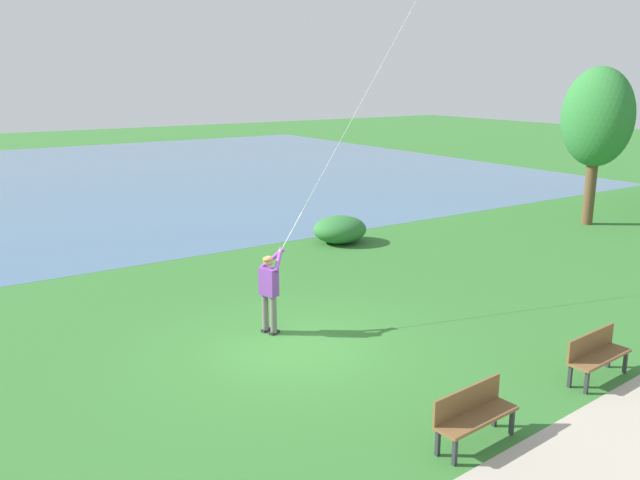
# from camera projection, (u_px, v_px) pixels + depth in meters

# --- Properties ---
(ground_plane) EXTENTS (120.00, 120.00, 0.00)m
(ground_plane) POSITION_uv_depth(u_px,v_px,m) (292.00, 347.00, 13.48)
(ground_plane) COLOR #33702D
(lake_water) EXTENTS (36.00, 44.00, 0.01)m
(lake_water) POSITION_uv_depth(u_px,v_px,m) (113.00, 177.00, 36.29)
(lake_water) COLOR #476B8E
(lake_water) RESTS_ON ground
(walkway_path) EXTENTS (5.01, 32.09, 0.02)m
(walkway_path) POSITION_uv_depth(u_px,v_px,m) (628.00, 456.00, 9.58)
(walkway_path) COLOR #ADA393
(walkway_path) RESTS_ON ground
(person_kite_flyer) EXTENTS (0.50, 0.63, 1.83)m
(person_kite_flyer) POSITION_uv_depth(u_px,v_px,m) (270.00, 287.00, 13.97)
(person_kite_flyer) COLOR #232328
(person_kite_flyer) RESTS_ON ground
(park_bench_near_walkway) EXTENTS (0.56, 1.53, 0.88)m
(park_bench_near_walkway) POSITION_uv_depth(u_px,v_px,m) (473.00, 412.00, 9.83)
(park_bench_near_walkway) COLOR brown
(park_bench_near_walkway) RESTS_ON ground
(park_bench_far_walkway) EXTENTS (0.56, 1.53, 0.88)m
(park_bench_far_walkway) POSITION_uv_depth(u_px,v_px,m) (596.00, 353.00, 11.94)
(park_bench_far_walkway) COLOR brown
(park_bench_far_walkway) RESTS_ON ground
(tree_lakeside_near) EXTENTS (2.69, 2.16, 5.77)m
(tree_lakeside_near) POSITION_uv_depth(u_px,v_px,m) (597.00, 118.00, 23.73)
(tree_lakeside_near) COLOR brown
(tree_lakeside_near) RESTS_ON ground
(lakeside_shrub) EXTENTS (1.66, 1.82, 0.90)m
(lakeside_shrub) POSITION_uv_depth(u_px,v_px,m) (340.00, 229.00, 21.82)
(lakeside_shrub) COLOR #2D7033
(lakeside_shrub) RESTS_ON ground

